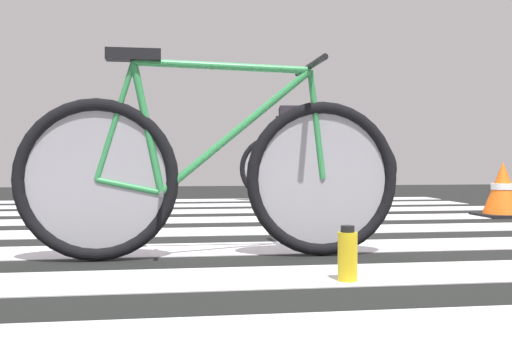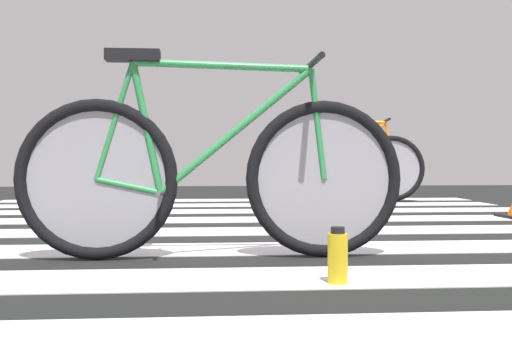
{
  "view_description": "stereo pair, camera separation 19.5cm",
  "coord_description": "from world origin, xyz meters",
  "px_view_note": "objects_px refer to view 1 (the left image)",
  "views": [
    {
      "loc": [
        -0.5,
        -3.73,
        0.46
      ],
      "look_at": [
        -0.09,
        -0.96,
        0.42
      ],
      "focal_mm": 42.83,
      "sensor_mm": 36.0,
      "label": 1
    },
    {
      "loc": [
        -0.3,
        -3.73,
        0.46
      ],
      "look_at": [
        -0.09,
        -0.96,
        0.42
      ],
      "focal_mm": 42.83,
      "sensor_mm": 36.0,
      "label": 2
    }
  ],
  "objects_px": {
    "bicycle_1_of_2": "(212,173)",
    "bicycle_2_of_2": "(318,166)",
    "water_bottle": "(348,255)",
    "traffic_cone": "(503,191)",
    "cyclist_2_of_2": "(290,140)"
  },
  "relations": [
    {
      "from": "bicycle_2_of_2",
      "to": "water_bottle",
      "type": "bearing_deg",
      "value": -94.75
    },
    {
      "from": "water_bottle",
      "to": "traffic_cone",
      "type": "xyz_separation_m",
      "value": [
        1.99,
        2.35,
        0.11
      ]
    },
    {
      "from": "traffic_cone",
      "to": "cyclist_2_of_2",
      "type": "bearing_deg",
      "value": 121.64
    },
    {
      "from": "bicycle_2_of_2",
      "to": "water_bottle",
      "type": "height_order",
      "value": "bicycle_2_of_2"
    },
    {
      "from": "bicycle_2_of_2",
      "to": "water_bottle",
      "type": "xyz_separation_m",
      "value": [
        -1.0,
        -4.41,
        -0.29
      ]
    },
    {
      "from": "bicycle_1_of_2",
      "to": "water_bottle",
      "type": "relative_size",
      "value": 8.46
    },
    {
      "from": "bicycle_2_of_2",
      "to": "cyclist_2_of_2",
      "type": "bearing_deg",
      "value": -180.0
    },
    {
      "from": "bicycle_2_of_2",
      "to": "traffic_cone",
      "type": "distance_m",
      "value": 2.29
    },
    {
      "from": "water_bottle",
      "to": "traffic_cone",
      "type": "height_order",
      "value": "traffic_cone"
    },
    {
      "from": "bicycle_2_of_2",
      "to": "traffic_cone",
      "type": "xyz_separation_m",
      "value": [
        0.99,
        -2.06,
        -0.18
      ]
    },
    {
      "from": "bicycle_2_of_2",
      "to": "traffic_cone",
      "type": "height_order",
      "value": "bicycle_2_of_2"
    },
    {
      "from": "cyclist_2_of_2",
      "to": "traffic_cone",
      "type": "xyz_separation_m",
      "value": [
        1.29,
        -2.1,
        -0.47
      ]
    },
    {
      "from": "bicycle_1_of_2",
      "to": "bicycle_2_of_2",
      "type": "relative_size",
      "value": 1.01
    },
    {
      "from": "bicycle_1_of_2",
      "to": "bicycle_2_of_2",
      "type": "xyz_separation_m",
      "value": [
        1.45,
        3.8,
        0.0
      ]
    },
    {
      "from": "bicycle_2_of_2",
      "to": "cyclist_2_of_2",
      "type": "relative_size",
      "value": 1.67
    }
  ]
}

